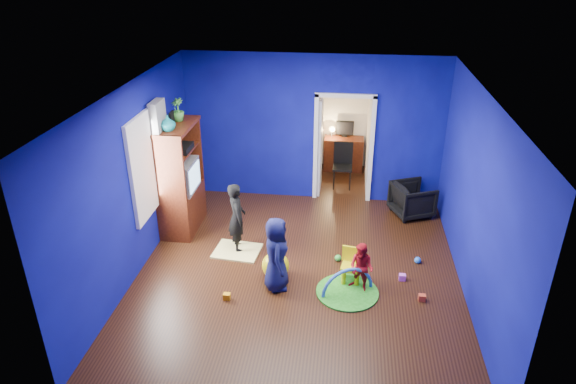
# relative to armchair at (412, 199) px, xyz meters

# --- Properties ---
(floor) EXTENTS (5.00, 5.50, 0.01)m
(floor) POSITION_rel_armchair_xyz_m (-1.95, -2.20, -0.32)
(floor) COLOR black
(floor) RESTS_ON ground
(ceiling) EXTENTS (5.00, 5.50, 0.01)m
(ceiling) POSITION_rel_armchair_xyz_m (-1.95, -2.20, 2.58)
(ceiling) COLOR white
(ceiling) RESTS_ON wall_back
(wall_back) EXTENTS (5.00, 0.02, 2.90)m
(wall_back) POSITION_rel_armchair_xyz_m (-1.95, 0.55, 1.13)
(wall_back) COLOR #090966
(wall_back) RESTS_ON floor
(wall_front) EXTENTS (5.00, 0.02, 2.90)m
(wall_front) POSITION_rel_armchair_xyz_m (-1.95, -4.95, 1.13)
(wall_front) COLOR #090966
(wall_front) RESTS_ON floor
(wall_left) EXTENTS (0.02, 5.50, 2.90)m
(wall_left) POSITION_rel_armchair_xyz_m (-4.45, -2.20, 1.13)
(wall_left) COLOR #090966
(wall_left) RESTS_ON floor
(wall_right) EXTENTS (0.02, 5.50, 2.90)m
(wall_right) POSITION_rel_armchair_xyz_m (0.55, -2.20, 1.13)
(wall_right) COLOR #090966
(wall_right) RESTS_ON floor
(alcove) EXTENTS (1.00, 1.75, 2.50)m
(alcove) POSITION_rel_armchair_xyz_m (-1.35, 1.42, 0.93)
(alcove) COLOR silver
(alcove) RESTS_ON floor
(armchair) EXTENTS (0.92, 0.91, 0.64)m
(armchair) POSITION_rel_armchair_xyz_m (0.00, 0.00, 0.00)
(armchair) COLOR black
(armchair) RESTS_ON floor
(child_black) EXTENTS (0.44, 0.52, 1.21)m
(child_black) POSITION_rel_armchair_xyz_m (-3.04, -1.60, 0.29)
(child_black) COLOR black
(child_black) RESTS_ON floor
(child_navy) EXTENTS (0.48, 0.63, 1.16)m
(child_navy) POSITION_rel_armchair_xyz_m (-2.24, -2.59, 0.26)
(child_navy) COLOR #0E1534
(child_navy) RESTS_ON floor
(toddler_red) EXTENTS (0.48, 0.45, 0.79)m
(toddler_red) POSITION_rel_armchair_xyz_m (-0.99, -2.52, 0.07)
(toddler_red) COLOR red
(toddler_red) RESTS_ON floor
(vase) EXTENTS (0.32, 0.32, 0.26)m
(vase) POSITION_rel_armchair_xyz_m (-4.17, -1.28, 1.77)
(vase) COLOR #0D576D
(vase) RESTS_ON tv_armoire
(potted_plant) EXTENTS (0.28, 0.28, 0.39)m
(potted_plant) POSITION_rel_armchair_xyz_m (-4.17, -0.76, 1.83)
(potted_plant) COLOR #3A8430
(potted_plant) RESTS_ON tv_armoire
(tv_armoire) EXTENTS (0.58, 1.14, 1.96)m
(tv_armoire) POSITION_rel_armchair_xyz_m (-4.17, -0.98, 0.66)
(tv_armoire) COLOR #3B1109
(tv_armoire) RESTS_ON floor
(crt_tv) EXTENTS (0.46, 0.70, 0.54)m
(crt_tv) POSITION_rel_armchair_xyz_m (-4.13, -0.98, 0.70)
(crt_tv) COLOR silver
(crt_tv) RESTS_ON tv_armoire
(yellow_blanket) EXTENTS (0.81, 0.67, 0.03)m
(yellow_blanket) POSITION_rel_armchair_xyz_m (-3.04, -1.70, -0.31)
(yellow_blanket) COLOR #F2E07A
(yellow_blanket) RESTS_ON floor
(hopper_ball) EXTENTS (0.42, 0.42, 0.42)m
(hopper_ball) POSITION_rel_armchair_xyz_m (-2.29, -2.34, -0.11)
(hopper_ball) COLOR yellow
(hopper_ball) RESTS_ON floor
(kid_chair) EXTENTS (0.32, 0.32, 0.50)m
(kid_chair) POSITION_rel_armchair_xyz_m (-1.14, -2.32, -0.07)
(kid_chair) COLOR yellow
(kid_chair) RESTS_ON floor
(play_mat) EXTENTS (0.93, 0.93, 0.02)m
(play_mat) POSITION_rel_armchair_xyz_m (-1.17, -2.61, -0.31)
(play_mat) COLOR #49A024
(play_mat) RESTS_ON floor
(toy_arch) EXTENTS (0.77, 0.40, 0.83)m
(toy_arch) POSITION_rel_armchair_xyz_m (-1.17, -2.61, -0.30)
(toy_arch) COLOR #3F8CD8
(toy_arch) RESTS_ON floor
(window_left) EXTENTS (0.03, 0.95, 1.55)m
(window_left) POSITION_rel_armchair_xyz_m (-4.44, -1.85, 1.23)
(window_left) COLOR white
(window_left) RESTS_ON wall_left
(curtain) EXTENTS (0.14, 0.42, 2.40)m
(curtain) POSITION_rel_armchair_xyz_m (-4.32, -1.30, 0.93)
(curtain) COLOR slate
(curtain) RESTS_ON floor
(doorway) EXTENTS (1.16, 0.10, 2.10)m
(doorway) POSITION_rel_armchair_xyz_m (-1.35, 0.55, 0.73)
(doorway) COLOR white
(doorway) RESTS_ON floor
(study_desk) EXTENTS (0.88, 0.44, 0.75)m
(study_desk) POSITION_rel_armchair_xyz_m (-1.35, 2.06, 0.05)
(study_desk) COLOR #3D140A
(study_desk) RESTS_ON floor
(desk_monitor) EXTENTS (0.40, 0.05, 0.32)m
(desk_monitor) POSITION_rel_armchair_xyz_m (-1.35, 2.18, 0.63)
(desk_monitor) COLOR black
(desk_monitor) RESTS_ON study_desk
(desk_lamp) EXTENTS (0.14, 0.14, 0.14)m
(desk_lamp) POSITION_rel_armchair_xyz_m (-1.63, 2.12, 0.61)
(desk_lamp) COLOR #FFD88C
(desk_lamp) RESTS_ON study_desk
(folding_chair) EXTENTS (0.40, 0.40, 0.92)m
(folding_chair) POSITION_rel_armchair_xyz_m (-1.35, 1.10, 0.14)
(folding_chair) COLOR black
(folding_chair) RESTS_ON floor
(book_shelf) EXTENTS (0.88, 0.24, 0.04)m
(book_shelf) POSITION_rel_armchair_xyz_m (-1.35, 2.17, 1.70)
(book_shelf) COLOR white
(book_shelf) RESTS_ON study_desk
(toy_0) EXTENTS (0.10, 0.08, 0.10)m
(toy_0) POSITION_rel_armchair_xyz_m (-0.09, -2.67, -0.27)
(toy_0) COLOR #E24725
(toy_0) RESTS_ON floor
(toy_1) EXTENTS (0.11, 0.11, 0.11)m
(toy_1) POSITION_rel_armchair_xyz_m (-0.05, -1.68, -0.27)
(toy_1) COLOR blue
(toy_1) RESTS_ON floor
(toy_2) EXTENTS (0.10, 0.08, 0.10)m
(toy_2) POSITION_rel_armchair_xyz_m (-2.92, -2.98, -0.27)
(toy_2) COLOR orange
(toy_2) RESTS_ON floor
(toy_3) EXTENTS (0.11, 0.11, 0.11)m
(toy_3) POSITION_rel_armchair_xyz_m (-1.34, -1.77, -0.27)
(toy_3) COLOR green
(toy_3) RESTS_ON floor
(toy_4) EXTENTS (0.10, 0.08, 0.10)m
(toy_4) POSITION_rel_armchair_xyz_m (-0.33, -2.19, -0.27)
(toy_4) COLOR #DC53DD
(toy_4) RESTS_ON floor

